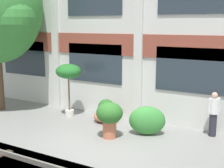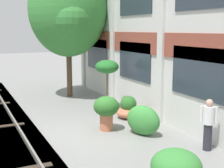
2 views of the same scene
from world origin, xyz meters
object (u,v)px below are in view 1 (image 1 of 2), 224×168
potted_plant_wide_bowl (106,113)px  potted_plant_fluted_column (110,116)px  potted_plant_tall_urn (68,74)px  resident_watching_tracks (214,113)px  topiary_hedge (147,121)px

potted_plant_wide_bowl → potted_plant_fluted_column: 1.89m
potted_plant_fluted_column → potted_plant_tall_urn: size_ratio=0.56×
potted_plant_fluted_column → resident_watching_tracks: size_ratio=0.79×
potted_plant_wide_bowl → potted_plant_tall_urn: bearing=-174.3°
potted_plant_wide_bowl → potted_plant_fluted_column: (1.05, -1.51, 0.43)m
potted_plant_fluted_column → topiary_hedge: size_ratio=0.97×
topiary_hedge → potted_plant_fluted_column: bearing=-136.7°
potted_plant_tall_urn → topiary_hedge: 4.07m
potted_plant_fluted_column → resident_watching_tracks: resident_watching_tracks is taller
potted_plant_fluted_column → potted_plant_tall_urn: 3.29m
potted_plant_tall_urn → potted_plant_wide_bowl: bearing=5.7°
potted_plant_tall_urn → resident_watching_tracks: potted_plant_tall_urn is taller
potted_plant_fluted_column → potted_plant_tall_urn: (-2.81, 1.33, 1.07)m
potted_plant_fluted_column → topiary_hedge: (1.01, 0.96, -0.27)m
potted_plant_tall_urn → topiary_hedge: (3.82, -0.38, -1.35)m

